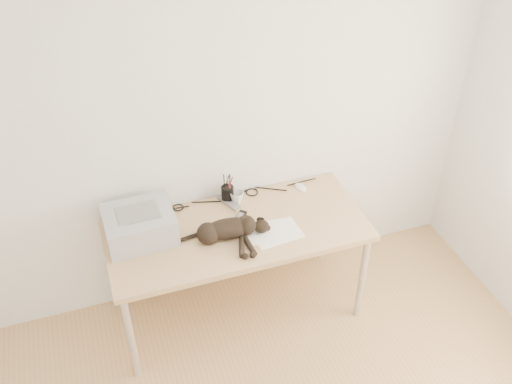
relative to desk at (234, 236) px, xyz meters
name	(u,v)px	position (x,y,z in m)	size (l,w,h in m)	color
wall_back	(217,121)	(0.00, 0.27, 0.69)	(3.50, 3.50, 0.00)	white
desk	(234,236)	(0.00, 0.00, 0.00)	(1.60, 0.70, 0.74)	tan
printer	(140,225)	(-0.57, 0.03, 0.23)	(0.42, 0.36, 0.19)	#A6A6AA
papers	(274,232)	(0.20, -0.20, 0.14)	(0.34, 0.26, 0.01)	white
cat	(226,231)	(-0.09, -0.15, 0.19)	(0.60, 0.29, 0.14)	black
mug	(237,197)	(0.08, 0.16, 0.17)	(0.09, 0.09, 0.08)	white
pen_cup	(228,194)	(0.02, 0.20, 0.19)	(0.08, 0.08, 0.21)	black
remote_grey	(229,202)	(0.02, 0.16, 0.14)	(0.05, 0.18, 0.02)	slate
remote_black	(238,220)	(0.03, -0.02, 0.14)	(0.05, 0.17, 0.02)	black
mouse	(301,186)	(0.53, 0.17, 0.15)	(0.06, 0.11, 0.03)	white
cable_tangle	(223,198)	(0.00, 0.22, 0.14)	(1.36, 0.09, 0.01)	black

